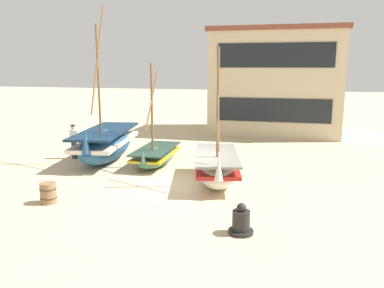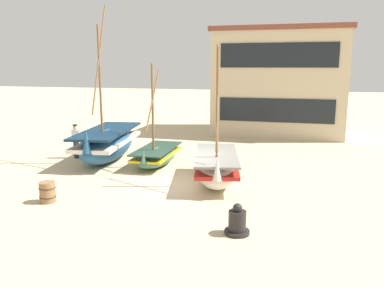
{
  "view_description": "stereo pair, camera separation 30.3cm",
  "coord_description": "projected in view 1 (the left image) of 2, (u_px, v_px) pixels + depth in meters",
  "views": [
    {
      "loc": [
        3.85,
        -14.15,
        4.51
      ],
      "look_at": [
        0.0,
        1.0,
        1.4
      ],
      "focal_mm": 36.92,
      "sensor_mm": 36.0,
      "label": 1
    },
    {
      "loc": [
        4.14,
        -14.08,
        4.51
      ],
      "look_at": [
        0.0,
        1.0,
        1.4
      ],
      "focal_mm": 36.92,
      "sensor_mm": 36.0,
      "label": 2
    }
  ],
  "objects": [
    {
      "name": "ground_plane",
      "position": [
        186.0,
        184.0,
        15.26
      ],
      "size": [
        120.0,
        120.0,
        0.0
      ],
      "primitive_type": "plane",
      "color": "#CCB78E"
    },
    {
      "name": "fishing_boat_near_left",
      "position": [
        156.0,
        155.0,
        18.13
      ],
      "size": [
        1.57,
        3.68,
        4.61
      ],
      "color": "#427056",
      "rests_on": "ground"
    },
    {
      "name": "fishing_boat_centre_large",
      "position": [
        106.0,
        144.0,
        18.97
      ],
      "size": [
        2.73,
        5.68,
        7.26
      ],
      "color": "#23517A",
      "rests_on": "ground"
    },
    {
      "name": "fishing_boat_far_right",
      "position": [
        217.0,
        166.0,
        15.4
      ],
      "size": [
        2.49,
        4.49,
        5.31
      ],
      "color": "silver",
      "rests_on": "ground"
    },
    {
      "name": "fisherman_by_hull",
      "position": [
        74.0,
        142.0,
        19.35
      ],
      "size": [
        0.42,
        0.35,
        1.68
      ],
      "color": "#33333D",
      "rests_on": "ground"
    },
    {
      "name": "capstan_winch",
      "position": [
        241.0,
        222.0,
        10.74
      ],
      "size": [
        0.69,
        0.69,
        0.87
      ],
      "color": "black",
      "rests_on": "ground"
    },
    {
      "name": "wooden_barrel",
      "position": [
        48.0,
        193.0,
        13.12
      ],
      "size": [
        0.56,
        0.56,
        0.7
      ],
      "color": "olive",
      "rests_on": "ground"
    },
    {
      "name": "harbor_building_main",
      "position": [
        276.0,
        81.0,
        26.6
      ],
      "size": [
        8.58,
        5.81,
        6.91
      ],
      "color": "beige",
      "rests_on": "ground"
    }
  ]
}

